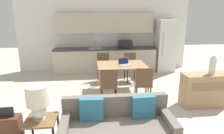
% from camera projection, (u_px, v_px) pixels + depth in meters
% --- Properties ---
extents(wall_back, '(6.40, 0.07, 2.70)m').
position_uv_depth(wall_back, '(104.00, 35.00, 7.55)').
color(wall_back, silver).
rests_on(wall_back, ground_plane).
extents(kitchen_counter, '(3.76, 0.65, 2.15)m').
position_uv_depth(kitchen_counter, '(105.00, 49.00, 7.40)').
color(kitchen_counter, beige).
rests_on(kitchen_counter, ground_plane).
extents(refrigerator, '(0.68, 0.71, 1.92)m').
position_uv_depth(refrigerator, '(165.00, 46.00, 7.51)').
color(refrigerator, white).
rests_on(refrigerator, ground_plane).
extents(dining_table, '(1.35, 0.96, 0.77)m').
position_uv_depth(dining_table, '(121.00, 67.00, 5.62)').
color(dining_table, tan).
rests_on(dining_table, ground_plane).
extents(couch, '(1.84, 0.80, 0.81)m').
position_uv_depth(couch, '(117.00, 127.00, 3.36)').
color(couch, '#3D2D1E').
rests_on(couch, ground_plane).
extents(side_table, '(0.47, 0.47, 0.59)m').
position_uv_depth(side_table, '(42.00, 130.00, 3.14)').
color(side_table, brown).
rests_on(side_table, ground_plane).
extents(table_lamp, '(0.34, 0.34, 0.55)m').
position_uv_depth(table_lamp, '(38.00, 99.00, 3.00)').
color(table_lamp, silver).
rests_on(table_lamp, side_table).
extents(credenza, '(1.02, 0.43, 0.80)m').
position_uv_depth(credenza, '(203.00, 90.00, 4.75)').
color(credenza, tan).
rests_on(credenza, ground_plane).
extents(vase, '(0.14, 0.14, 0.44)m').
position_uv_depth(vase, '(213.00, 66.00, 4.58)').
color(vase, beige).
rests_on(vase, credenza).
extents(dining_chair_near_right, '(0.46, 0.46, 0.91)m').
position_uv_depth(dining_chair_near_right, '(143.00, 83.00, 4.91)').
color(dining_chair_near_right, brown).
rests_on(dining_chair_near_right, ground_plane).
extents(dining_chair_far_left, '(0.48, 0.48, 0.91)m').
position_uv_depth(dining_chair_far_left, '(104.00, 66.00, 6.46)').
color(dining_chair_far_left, brown).
rests_on(dining_chair_far_left, ground_plane).
extents(dining_chair_far_right, '(0.46, 0.46, 0.91)m').
position_uv_depth(dining_chair_far_right, '(131.00, 65.00, 6.49)').
color(dining_chair_far_right, brown).
rests_on(dining_chair_far_right, ground_plane).
extents(dining_chair_near_left, '(0.44, 0.44, 0.91)m').
position_uv_depth(dining_chair_near_left, '(109.00, 84.00, 4.81)').
color(dining_chair_near_left, brown).
rests_on(dining_chair_near_left, ground_plane).
extents(laptop, '(0.38, 0.33, 0.20)m').
position_uv_depth(laptop, '(124.00, 63.00, 5.53)').
color(laptop, '#B7BABC').
rests_on(laptop, dining_table).
extents(suitcase, '(0.40, 0.22, 0.77)m').
position_uv_depth(suitcase, '(9.00, 133.00, 3.20)').
color(suitcase, brown).
rests_on(suitcase, ground_plane).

